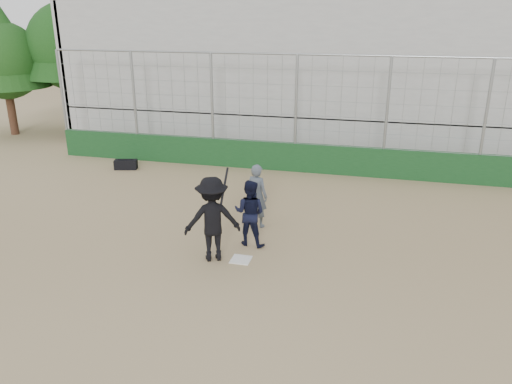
% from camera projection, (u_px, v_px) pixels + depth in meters
% --- Properties ---
extents(ground, '(90.00, 90.00, 0.00)m').
position_uv_depth(ground, '(241.00, 260.00, 11.28)').
color(ground, olive).
rests_on(ground, ground).
extents(home_plate, '(0.44, 0.44, 0.02)m').
position_uv_depth(home_plate, '(241.00, 260.00, 11.27)').
color(home_plate, white).
rests_on(home_plate, ground).
extents(backstop, '(18.10, 0.25, 4.04)m').
position_uv_depth(backstop, '(295.00, 145.00, 17.35)').
color(backstop, '#123A18').
rests_on(backstop, ground).
extents(bleachers, '(20.25, 6.70, 6.98)m').
position_uv_depth(bleachers, '(316.00, 72.00, 21.20)').
color(bleachers, '#9C9C9C').
rests_on(bleachers, ground).
extents(tree_left, '(4.48, 4.48, 7.00)m').
position_uv_depth(tree_left, '(70.00, 34.00, 22.35)').
color(tree_left, '#3D2A16').
rests_on(tree_left, ground).
extents(tree_right, '(3.84, 3.84, 6.00)m').
position_uv_depth(tree_right, '(1.00, 50.00, 21.77)').
color(tree_right, '#3A2015').
rests_on(tree_right, ground).
extents(batter_at_plate, '(1.44, 1.17, 2.07)m').
position_uv_depth(batter_at_plate, '(212.00, 219.00, 11.03)').
color(batter_at_plate, black).
rests_on(batter_at_plate, ground).
extents(catcher_crouched, '(0.89, 0.74, 1.11)m').
position_uv_depth(catcher_crouched, '(250.00, 224.00, 11.84)').
color(catcher_crouched, black).
rests_on(catcher_crouched, ground).
extents(umpire, '(0.72, 0.60, 1.51)m').
position_uv_depth(umpire, '(257.00, 199.00, 12.86)').
color(umpire, '#4A545E').
rests_on(umpire, ground).
extents(equipment_bag, '(0.85, 0.53, 0.38)m').
position_uv_depth(equipment_bag, '(126.00, 164.00, 17.82)').
color(equipment_bag, black).
rests_on(equipment_bag, ground).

